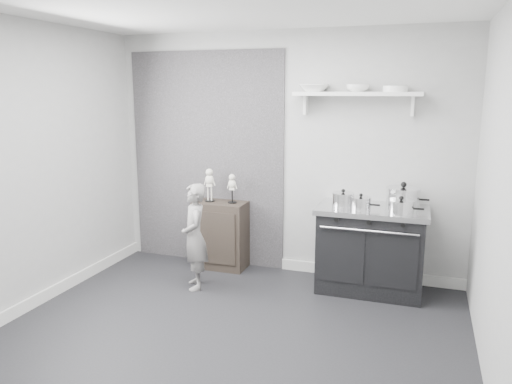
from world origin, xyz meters
The scene contains 15 objects.
ground centered at (0.00, 0.00, 0.00)m, with size 4.00×4.00×0.00m, color black.
room_shell centered at (-0.09, 0.15, 1.64)m, with size 4.02×3.62×2.71m.
wall_shelf centered at (0.80, 1.68, 2.01)m, with size 1.30×0.26×0.24m.
stove centered at (1.03, 1.48, 0.45)m, with size 1.11×0.69×0.89m.
side_cabinet centered at (-0.71, 1.61, 0.39)m, with size 0.61×0.35×0.79m, color black.
child centered at (-0.72, 0.95, 0.56)m, with size 0.41×0.27×1.12m, color slate.
pot_front_left centered at (0.74, 1.38, 0.97)m, with size 0.31×0.22×0.19m.
pot_back_right centered at (1.32, 1.56, 0.99)m, with size 0.42×0.34×0.27m.
pot_front_right centered at (1.31, 1.29, 0.96)m, with size 0.34×0.25×0.18m.
pot_front_center centered at (0.92, 1.34, 0.95)m, with size 0.29×0.21×0.16m.
skeleton_full centered at (-0.84, 1.61, 1.01)m, with size 0.12×0.08×0.44m, color beige, non-canonical shape.
skeleton_torso centered at (-0.56, 1.61, 0.98)m, with size 0.11×0.07×0.39m, color beige, non-canonical shape.
bowl_large centered at (0.35, 1.67, 2.08)m, with size 0.31×0.31×0.08m, color white.
bowl_small centered at (0.81, 1.67, 2.08)m, with size 0.24×0.24×0.07m, color white.
plate_stack centered at (1.18, 1.67, 2.07)m, with size 0.25×0.25×0.06m, color white.
Camera 1 is at (1.49, -3.58, 2.06)m, focal length 35.00 mm.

